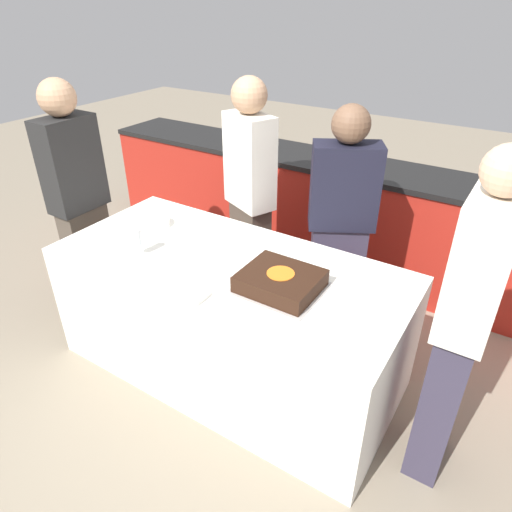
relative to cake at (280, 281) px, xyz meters
The scene contains 12 objects.
ground_plane 0.91m from the cake, behind, with size 14.00×14.00×0.00m, color gray.
back_counter 1.69m from the cake, 103.20° to the left, with size 4.40×0.58×0.92m.
dining_table 0.58m from the cake, behind, with size 2.02×0.93×0.78m.
cake is the anchor object (origin of this frame).
plate_stack 1.06m from the cake, behind, with size 0.20×0.20×0.04m.
wine_glass 0.87m from the cake, behind, with size 0.06×0.06×0.16m.
side_plate_near_cake 0.33m from the cake, 93.82° to the left, with size 0.22×0.22×0.00m.
utensil_pile 0.45m from the cake, 138.52° to the right, with size 0.16×0.12×0.02m.
person_cutting_cake 0.75m from the cake, 90.00° to the left, with size 0.45×0.37×1.56m.
person_seated_left 1.61m from the cake, behind, with size 0.23×0.37×1.65m.
person_seated_right 0.86m from the cake, ahead, with size 0.20×0.37×1.65m.
person_standing_back 1.01m from the cake, 132.01° to the left, with size 0.41×0.33×1.65m.
Camera 1 is at (1.31, -1.75, 2.10)m, focal length 32.00 mm.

